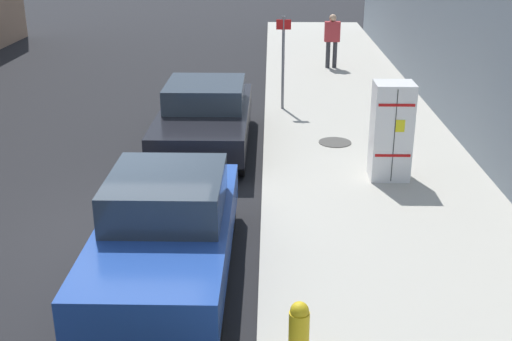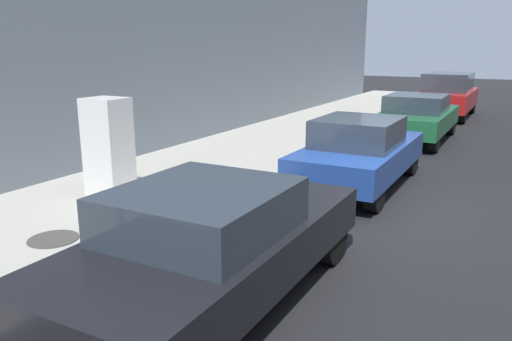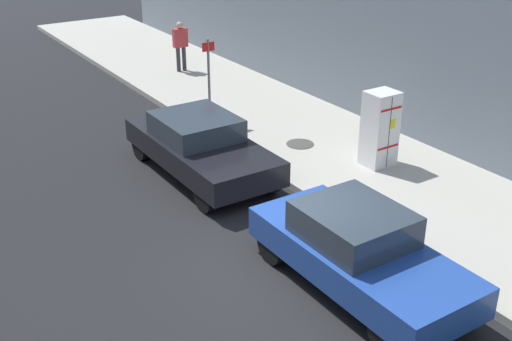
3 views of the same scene
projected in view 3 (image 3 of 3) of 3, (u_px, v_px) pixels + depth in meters
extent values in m
plane|color=black|center=(277.00, 271.00, 11.43)|extent=(80.00, 80.00, 0.00)
cube|color=#B2ADA0|center=(441.00, 206.00, 13.49)|extent=(4.22, 44.00, 0.17)
cube|color=white|center=(380.00, 129.00, 14.85)|extent=(0.70, 0.61, 1.79)
cube|color=black|center=(389.00, 133.00, 14.62)|extent=(0.01, 0.01, 1.70)
cube|color=yellow|center=(393.00, 124.00, 14.58)|extent=(0.16, 0.01, 0.22)
cube|color=red|center=(392.00, 109.00, 14.38)|extent=(0.63, 0.01, 0.05)
cube|color=red|center=(388.00, 147.00, 14.77)|extent=(0.63, 0.01, 0.05)
cylinder|color=#47443F|center=(300.00, 144.00, 16.33)|extent=(0.70, 0.70, 0.02)
cylinder|color=slate|center=(209.00, 81.00, 17.36)|extent=(0.07, 0.07, 2.31)
cube|color=red|center=(208.00, 47.00, 16.94)|extent=(0.36, 0.02, 0.24)
cylinder|color=#333338|center=(184.00, 58.00, 22.29)|extent=(0.14, 0.14, 0.85)
cylinder|color=#333338|center=(178.00, 59.00, 22.18)|extent=(0.14, 0.14, 0.85)
cube|color=#B73338|center=(180.00, 38.00, 21.92)|extent=(0.49, 0.22, 0.63)
sphere|color=tan|center=(180.00, 25.00, 21.74)|extent=(0.23, 0.23, 0.23)
cube|color=black|center=(201.00, 150.00, 14.82)|extent=(1.87, 4.43, 0.55)
cube|color=#2D3842|center=(196.00, 126.00, 14.76)|extent=(1.64, 1.86, 0.50)
cylinder|color=black|center=(269.00, 178.00, 14.11)|extent=(0.22, 0.70, 0.70)
cylinder|color=black|center=(205.00, 196.00, 13.31)|extent=(0.22, 0.70, 0.70)
cylinder|color=black|center=(199.00, 133.00, 16.55)|extent=(0.22, 0.70, 0.70)
cylinder|color=black|center=(141.00, 146.00, 15.75)|extent=(0.22, 0.70, 0.70)
cube|color=#23479E|center=(360.00, 258.00, 10.68)|extent=(1.74, 4.15, 0.55)
cube|color=#2D3842|center=(354.00, 224.00, 10.61)|extent=(1.53, 1.74, 0.55)
cylinder|color=black|center=(458.00, 302.00, 10.04)|extent=(0.22, 0.69, 0.69)
cylinder|color=black|center=(389.00, 335.00, 9.31)|extent=(0.22, 0.69, 0.69)
cylinder|color=black|center=(336.00, 223.00, 12.29)|extent=(0.22, 0.69, 0.69)
cylinder|color=black|center=(273.00, 246.00, 11.55)|extent=(0.22, 0.69, 0.69)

